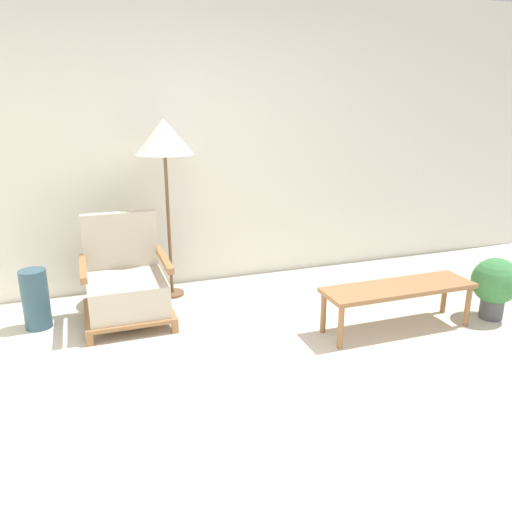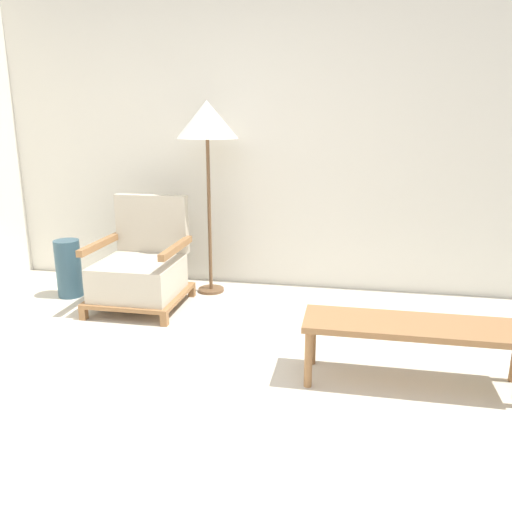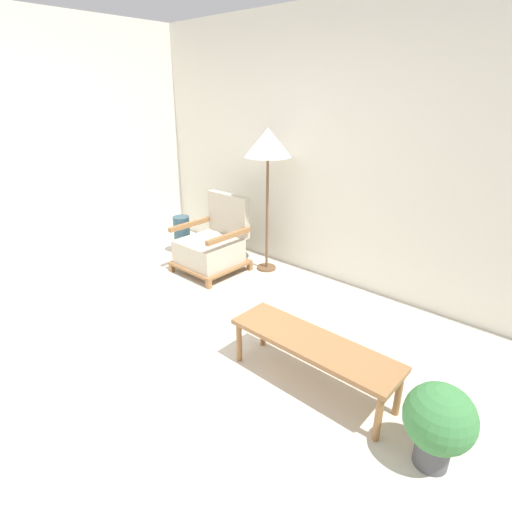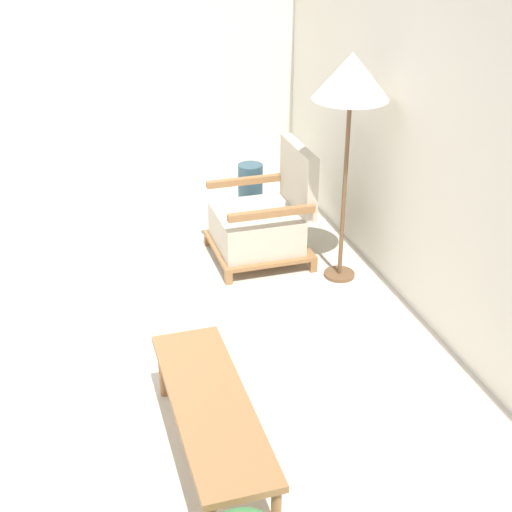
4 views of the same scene
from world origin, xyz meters
name	(u,v)px [view 2 (image 2 of 4)]	position (x,y,z in m)	size (l,w,h in m)	color
ground_plane	(176,452)	(0.00, 0.00, 0.00)	(14.00, 14.00, 0.00)	beige
wall_back	(269,129)	(0.00, 2.43, 1.35)	(8.00, 0.06, 2.70)	silver
armchair	(141,269)	(-0.87, 1.68, 0.30)	(0.68, 0.68, 0.84)	olive
floor_lamp	(207,124)	(-0.44, 2.11, 1.39)	(0.49, 0.49, 1.57)	brown
coffee_table	(416,331)	(1.08, 0.81, 0.32)	(1.21, 0.35, 0.36)	olive
vase	(69,268)	(-1.56, 1.78, 0.24)	(0.20, 0.20, 0.48)	#2D4C5B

